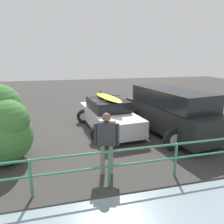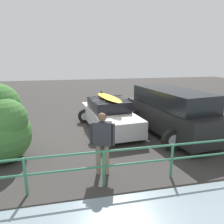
# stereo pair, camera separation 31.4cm
# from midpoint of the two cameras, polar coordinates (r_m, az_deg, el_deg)

# --- Properties ---
(ground_plane) EXTENTS (44.00, 44.00, 0.02)m
(ground_plane) POSITION_cam_midpoint_polar(r_m,az_deg,el_deg) (9.78, -3.32, -4.99)
(ground_plane) COLOR #383533
(ground_plane) RESTS_ON ground
(parking_stripe) EXTENTS (0.12, 3.70, 0.00)m
(parking_stripe) POSITION_cam_midpoint_polar(r_m,az_deg,el_deg) (10.32, 4.79, -3.89)
(parking_stripe) COLOR silver
(parking_stripe) RESTS_ON ground
(sedan_car) EXTENTS (2.67, 4.45, 1.64)m
(sedan_car) POSITION_cam_midpoint_polar(r_m,az_deg,el_deg) (9.86, -1.83, -0.76)
(sedan_car) COLOR silver
(sedan_car) RESTS_ON ground
(suv_car) EXTENTS (3.03, 5.10, 1.92)m
(suv_car) POSITION_cam_midpoint_polar(r_m,az_deg,el_deg) (9.47, 14.09, 0.24)
(suv_car) COLOR black
(suv_car) RESTS_ON ground
(person_bystander) EXTENTS (0.67, 0.33, 1.78)m
(person_bystander) POSITION_cam_midpoint_polar(r_m,az_deg,el_deg) (5.99, -2.94, -6.86)
(person_bystander) COLOR gray
(person_bystander) RESTS_ON ground
(railing_fence) EXTENTS (9.44, 0.16, 0.97)m
(railing_fence) POSITION_cam_midpoint_polar(r_m,az_deg,el_deg) (5.86, 6.80, -11.84)
(railing_fence) COLOR #387F5B
(railing_fence) RESTS_ON ground
(bush_near_left) EXTENTS (1.87, 2.28, 2.49)m
(bush_near_left) POSITION_cam_midpoint_polar(r_m,az_deg,el_deg) (7.68, -28.03, -2.72)
(bush_near_left) COLOR #4C3828
(bush_near_left) RESTS_ON ground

